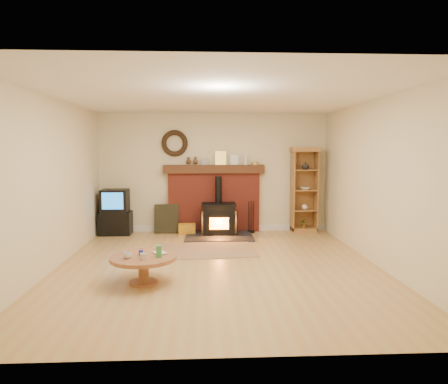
{
  "coord_description": "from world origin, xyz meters",
  "views": [
    {
      "loc": [
        -0.2,
        -6.06,
        1.82
      ],
      "look_at": [
        0.14,
        1.0,
        1.06
      ],
      "focal_mm": 32.0,
      "sensor_mm": 36.0,
      "label": 1
    }
  ],
  "objects": [
    {
      "name": "tv_unit",
      "position": [
        -2.12,
        2.47,
        0.47
      ],
      "size": [
        0.66,
        0.48,
        0.97
      ],
      "color": "black",
      "rests_on": "ground"
    },
    {
      "name": "chimney_breast",
      "position": [
        0.0,
        2.67,
        0.8
      ],
      "size": [
        2.2,
        0.22,
        1.78
      ],
      "color": "#9C3527",
      "rests_on": "ground"
    },
    {
      "name": "wood_stove",
      "position": [
        0.09,
        2.27,
        0.33
      ],
      "size": [
        1.4,
        1.0,
        1.24
      ],
      "color": "black",
      "rests_on": "ground"
    },
    {
      "name": "fire_tools",
      "position": [
        0.81,
        2.5,
        0.13
      ],
      "size": [
        0.16,
        0.16,
        0.7
      ],
      "color": "black",
      "rests_on": "ground"
    },
    {
      "name": "leaning_painting",
      "position": [
        -1.04,
        2.55,
        0.32
      ],
      "size": [
        0.53,
        0.14,
        0.63
      ],
      "primitive_type": "cube",
      "rotation": [
        -0.17,
        0.0,
        0.0
      ],
      "color": "black",
      "rests_on": "ground"
    },
    {
      "name": "coffee_table",
      "position": [
        -1.04,
        -0.75,
        0.31
      ],
      "size": [
        0.9,
        0.9,
        0.54
      ],
      "color": "brown",
      "rests_on": "ground"
    },
    {
      "name": "ground",
      "position": [
        0.0,
        0.0,
        0.0
      ],
      "size": [
        5.5,
        5.5,
        0.0
      ],
      "primitive_type": "plane",
      "color": "tan",
      "rests_on": "ground"
    },
    {
      "name": "room_shell",
      "position": [
        -0.02,
        0.09,
        1.72
      ],
      "size": [
        5.02,
        5.52,
        2.61
      ],
      "color": "beige",
      "rests_on": "ground"
    },
    {
      "name": "firelog_box",
      "position": [
        -0.59,
        2.4,
        0.11
      ],
      "size": [
        0.37,
        0.24,
        0.22
      ],
      "primitive_type": "cube",
      "rotation": [
        0.0,
        0.0,
        0.05
      ],
      "color": "#DAE20C",
      "rests_on": "ground"
    },
    {
      "name": "curio_cabinet",
      "position": [
        1.98,
        2.55,
        0.94
      ],
      "size": [
        0.6,
        0.43,
        1.87
      ],
      "color": "brown",
      "rests_on": "ground"
    },
    {
      "name": "area_rug",
      "position": [
        -0.18,
        1.01,
        0.01
      ],
      "size": [
        1.8,
        1.31,
        0.01
      ],
      "primitive_type": "cube",
      "rotation": [
        0.0,
        0.0,
        0.08
      ],
      "color": "brown",
      "rests_on": "ground"
    }
  ]
}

